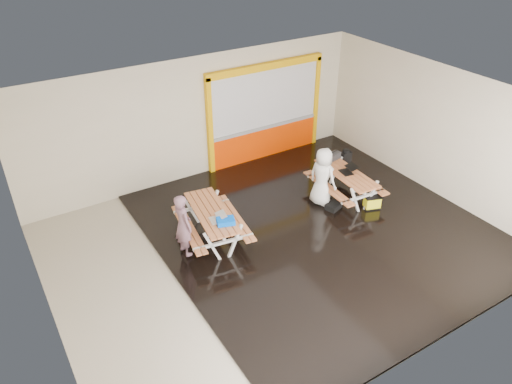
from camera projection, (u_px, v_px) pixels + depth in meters
room at (278, 181)px, 10.65m from camera, size 10.02×8.02×3.52m
deck at (318, 228)px, 12.11m from camera, size 7.50×7.98×0.05m
kiosk at (265, 114)px, 14.64m from camera, size 3.88×0.16×3.00m
picnic_table_left at (212, 218)px, 11.40m from camera, size 1.69×2.25×0.83m
picnic_table_right at (346, 178)px, 13.01m from camera, size 1.47×2.08×0.80m
person_left at (183, 225)px, 10.77m from camera, size 0.42×0.59×1.52m
person_right at (323, 177)px, 12.64m from camera, size 0.70×0.88×1.59m
laptop_left at (217, 218)px, 10.96m from camera, size 0.41×0.38×0.15m
laptop_right at (348, 170)px, 12.90m from camera, size 0.47×0.43×0.18m
blue_pouch at (226, 221)px, 10.86m from camera, size 0.46×0.39×0.12m
toolbox at (334, 156)px, 13.50m from camera, size 0.45×0.29×0.24m
backpack at (346, 158)px, 13.78m from camera, size 0.30×0.20×0.49m
dark_case at (333, 206)px, 12.76m from camera, size 0.48×0.42×0.15m
fluke_bag at (372, 202)px, 12.73m from camera, size 0.48×0.39×0.36m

